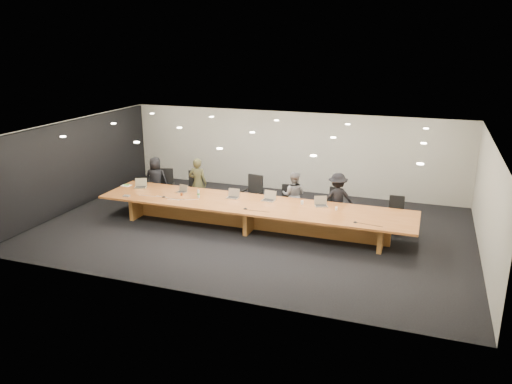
% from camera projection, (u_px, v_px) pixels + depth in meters
% --- Properties ---
extents(ground, '(12.00, 12.00, 0.00)m').
position_uv_depth(ground, '(252.00, 228.00, 14.24)').
color(ground, black).
rests_on(ground, ground).
extents(back_wall, '(12.00, 0.02, 2.80)m').
position_uv_depth(back_wall, '(291.00, 152.00, 17.43)').
color(back_wall, beige).
rests_on(back_wall, ground).
extents(left_wall_panel, '(0.08, 7.84, 2.74)m').
position_uv_depth(left_wall_panel, '(76.00, 165.00, 15.73)').
color(left_wall_panel, black).
rests_on(left_wall_panel, ground).
extents(conference_table, '(9.00, 1.80, 0.75)m').
position_uv_depth(conference_table, '(252.00, 211.00, 14.08)').
color(conference_table, '#9B5121').
rests_on(conference_table, ground).
extents(chair_far_left, '(0.73, 0.73, 1.12)m').
position_uv_depth(chair_far_left, '(165.00, 186.00, 16.37)').
color(chair_far_left, black).
rests_on(chair_far_left, ground).
extents(chair_left, '(0.64, 0.64, 1.16)m').
position_uv_depth(chair_left, '(194.00, 189.00, 15.95)').
color(chair_left, black).
rests_on(chair_left, ground).
extents(chair_mid_left, '(0.71, 0.71, 1.20)m').
position_uv_depth(chair_mid_left, '(252.00, 194.00, 15.33)').
color(chair_mid_left, black).
rests_on(chair_mid_left, ground).
extents(chair_mid_right, '(0.56, 0.56, 1.00)m').
position_uv_depth(chair_mid_right, '(287.00, 201.00, 14.99)').
color(chair_mid_right, black).
rests_on(chair_mid_right, ground).
extents(chair_right, '(0.67, 0.67, 1.04)m').
position_uv_depth(chair_right, '(332.00, 205.00, 14.57)').
color(chair_right, black).
rests_on(chair_right, ground).
extents(chair_far_right, '(0.53, 0.53, 1.00)m').
position_uv_depth(chair_far_right, '(396.00, 214.00, 13.90)').
color(chair_far_right, black).
rests_on(chair_far_right, ground).
extents(person_a, '(0.84, 0.67, 1.51)m').
position_uv_depth(person_a, '(156.00, 179.00, 16.40)').
color(person_a, black).
rests_on(person_a, ground).
extents(person_b, '(0.61, 0.42, 1.62)m').
position_uv_depth(person_b, '(198.00, 183.00, 15.78)').
color(person_b, '#32321B').
rests_on(person_b, ground).
extents(person_c, '(0.74, 0.60, 1.43)m').
position_uv_depth(person_c, '(294.00, 195.00, 14.86)').
color(person_c, slate).
rests_on(person_c, ground).
extents(person_d, '(1.12, 0.87, 1.52)m').
position_uv_depth(person_d, '(337.00, 199.00, 14.40)').
color(person_d, black).
rests_on(person_d, ground).
extents(laptop_a, '(0.43, 0.38, 0.29)m').
position_uv_depth(laptop_a, '(140.00, 183.00, 15.46)').
color(laptop_a, '#B7AC8B').
rests_on(laptop_a, conference_table).
extents(laptop_b, '(0.32, 0.26, 0.23)m').
position_uv_depth(laptop_b, '(181.00, 189.00, 15.00)').
color(laptop_b, tan).
rests_on(laptop_b, conference_table).
extents(laptop_c, '(0.34, 0.25, 0.27)m').
position_uv_depth(laptop_c, '(232.00, 194.00, 14.45)').
color(laptop_c, tan).
rests_on(laptop_c, conference_table).
extents(laptop_d, '(0.39, 0.30, 0.29)m').
position_uv_depth(laptop_d, '(268.00, 196.00, 14.21)').
color(laptop_d, beige).
rests_on(laptop_d, conference_table).
extents(laptop_e, '(0.42, 0.37, 0.28)m').
position_uv_depth(laptop_e, '(321.00, 202.00, 13.74)').
color(laptop_e, tan).
rests_on(laptop_e, conference_table).
extents(water_bottle, '(0.10, 0.10, 0.23)m').
position_uv_depth(water_bottle, '(198.00, 194.00, 14.50)').
color(water_bottle, '#A8B8B5').
rests_on(water_bottle, conference_table).
extents(amber_mug, '(0.09, 0.09, 0.09)m').
position_uv_depth(amber_mug, '(182.00, 194.00, 14.71)').
color(amber_mug, maroon).
rests_on(amber_mug, conference_table).
extents(paper_cup_near, '(0.09, 0.09, 0.10)m').
position_uv_depth(paper_cup_near, '(302.00, 203.00, 13.92)').
color(paper_cup_near, silver).
rests_on(paper_cup_near, conference_table).
extents(paper_cup_far, '(0.07, 0.07, 0.08)m').
position_uv_depth(paper_cup_far, '(336.00, 209.00, 13.47)').
color(paper_cup_far, white).
rests_on(paper_cup_far, conference_table).
extents(notepad, '(0.29, 0.24, 0.02)m').
position_uv_depth(notepad, '(126.00, 186.00, 15.70)').
color(notepad, white).
rests_on(notepad, conference_table).
extents(lime_gadget, '(0.17, 0.14, 0.02)m').
position_uv_depth(lime_gadget, '(127.00, 185.00, 15.70)').
color(lime_gadget, green).
rests_on(lime_gadget, notepad).
extents(av_box, '(0.21, 0.17, 0.03)m').
position_uv_depth(av_box, '(127.00, 196.00, 14.65)').
color(av_box, silver).
rests_on(av_box, conference_table).
extents(mic_left, '(0.13, 0.13, 0.03)m').
position_uv_depth(mic_left, '(164.00, 197.00, 14.58)').
color(mic_left, black).
rests_on(mic_left, conference_table).
extents(mic_center, '(0.15, 0.15, 0.03)m').
position_uv_depth(mic_center, '(245.00, 208.00, 13.56)').
color(mic_center, black).
rests_on(mic_center, conference_table).
extents(mic_right, '(0.11, 0.11, 0.03)m').
position_uv_depth(mic_right, '(355.00, 222.00, 12.56)').
color(mic_right, black).
rests_on(mic_right, conference_table).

